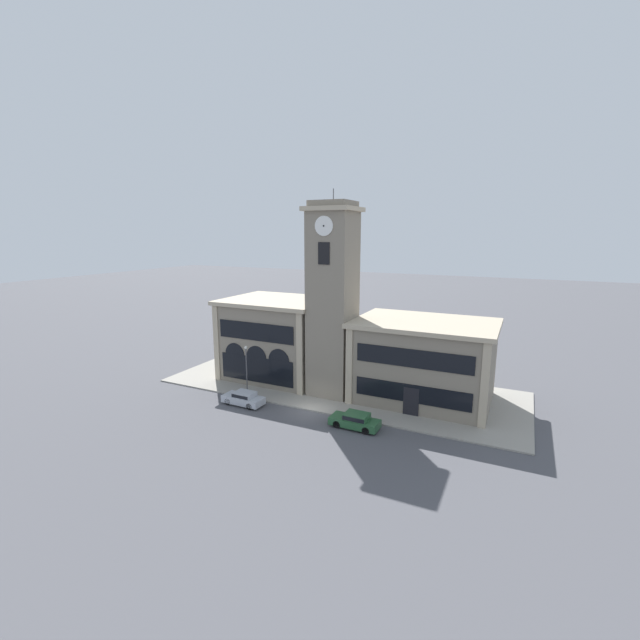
% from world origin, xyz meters
% --- Properties ---
extents(ground_plane, '(300.00, 300.00, 0.00)m').
position_xyz_m(ground_plane, '(0.00, 0.00, 0.00)').
color(ground_plane, '#4C4C51').
extents(sidewalk_kerb, '(40.40, 14.93, 0.15)m').
position_xyz_m(sidewalk_kerb, '(0.00, 7.47, 0.07)').
color(sidewalk_kerb, gray).
rests_on(sidewalk_kerb, ground_plane).
extents(clock_tower, '(5.12, 5.12, 21.92)m').
position_xyz_m(clock_tower, '(-0.00, 5.43, 10.40)').
color(clock_tower, gray).
rests_on(clock_tower, ground_plane).
extents(town_hall_left_wing, '(12.61, 10.42, 9.69)m').
position_xyz_m(town_hall_left_wing, '(-8.47, 8.04, 4.87)').
color(town_hall_left_wing, gray).
rests_on(town_hall_left_wing, ground_plane).
extents(town_hall_right_wing, '(14.39, 10.42, 8.57)m').
position_xyz_m(town_hall_right_wing, '(9.35, 8.05, 4.31)').
color(town_hall_right_wing, gray).
rests_on(town_hall_right_wing, ground_plane).
extents(parked_car_near, '(4.45, 1.94, 1.39)m').
position_xyz_m(parked_car_near, '(-6.97, -1.49, 0.73)').
color(parked_car_near, '#B2B7C1').
rests_on(parked_car_near, ground_plane).
extents(parked_car_mid, '(4.60, 1.97, 1.40)m').
position_xyz_m(parked_car_mid, '(5.42, -1.49, 0.74)').
color(parked_car_mid, '#285633').
rests_on(parked_car_mid, ground_plane).
extents(street_lamp, '(0.36, 0.36, 5.47)m').
position_xyz_m(street_lamp, '(-8.12, 0.78, 3.77)').
color(street_lamp, '#4C4C51').
rests_on(street_lamp, sidewalk_kerb).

